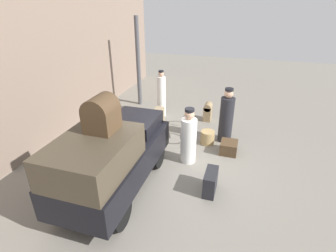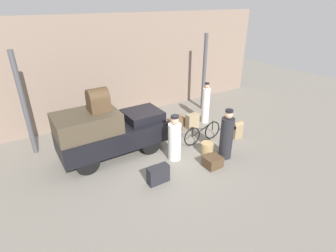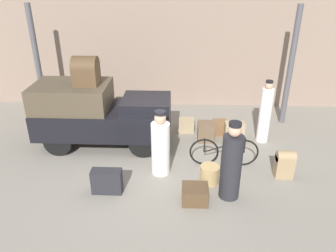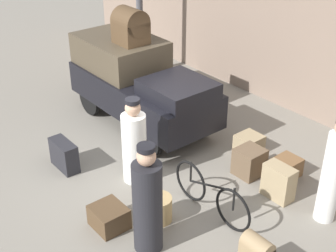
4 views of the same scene
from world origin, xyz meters
name	(u,v)px [view 3 (image 3 of 4)]	position (x,y,z in m)	size (l,w,h in m)	color
ground_plane	(160,162)	(0.00, 0.00, 0.00)	(30.00, 30.00, 0.00)	gray
station_building_facade	(167,42)	(0.00, 4.08, 2.25)	(16.00, 0.15, 4.50)	gray
canopy_pillar_left	(38,65)	(-3.94, 2.62, 1.81)	(0.17, 0.17, 3.63)	#4C4C51
canopy_pillar_right	(290,68)	(3.81, 2.62, 1.81)	(0.17, 0.17, 3.63)	#4C4C51
truck	(98,112)	(-1.75, 0.95, 0.96)	(3.64, 1.53, 1.77)	black
bicycle	(224,152)	(1.61, -0.05, 0.38)	(1.73, 0.04, 0.78)	black
wicker_basket	(210,174)	(1.20, -0.82, 0.22)	(0.44, 0.44, 0.43)	tan
porter_carrying_trunk	(231,164)	(1.59, -1.31, 0.81)	(0.44, 0.44, 1.79)	#232328
porter_with_bicycle	(265,114)	(2.88, 1.30, 0.84)	(0.33, 0.33, 1.82)	white
porter_lifting_near_truck	(160,146)	(0.05, -0.45, 0.73)	(0.44, 0.44, 1.63)	white
suitcase_tan_flat	(206,132)	(1.25, 1.28, 0.27)	(0.47, 0.49, 0.53)	brown
trunk_barrel_dark	(285,163)	(2.99, -0.51, 0.37)	(0.42, 0.28, 0.69)	#937A56
trunk_large_brown	(220,128)	(1.72, 1.75, 0.18)	(0.43, 0.54, 0.36)	brown
suitcase_small_leather	(195,194)	(0.84, -1.53, 0.18)	(0.55, 0.49, 0.36)	#4C3823
trunk_wicker_pale	(107,181)	(-1.09, -1.27, 0.28)	(0.67, 0.28, 0.56)	#232328
trunk_umber_medium	(234,133)	(2.04, 1.14, 0.31)	(0.54, 0.30, 0.63)	#9E8966
suitcase_black_upright	(186,125)	(0.70, 1.89, 0.17)	(0.46, 0.48, 0.35)	#9E8966
trunk_on_truck_roof	(86,71)	(-1.96, 0.95, 2.12)	(0.63, 0.58, 0.75)	#4C3823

